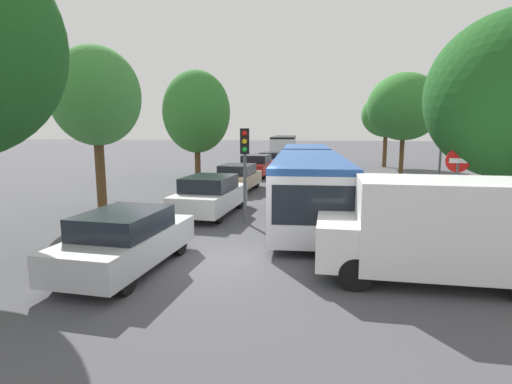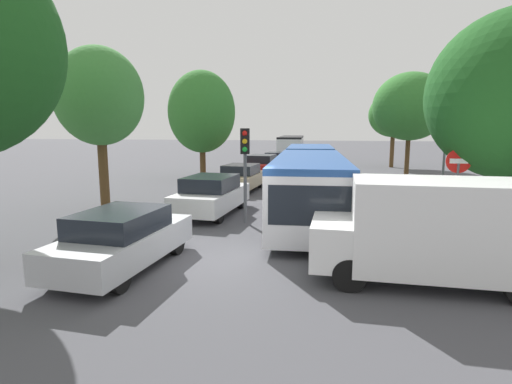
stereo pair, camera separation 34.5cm
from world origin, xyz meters
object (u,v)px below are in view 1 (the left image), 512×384
at_px(queued_car_red, 257,165).
at_px(tree_right_mid, 403,109).
at_px(queued_car_tan, 238,177).
at_px(traffic_light, 245,154).
at_px(articulated_bus, 307,174).
at_px(queued_car_white, 210,195).
at_px(queued_car_silver, 126,240).
at_px(tree_right_far, 387,115).
at_px(no_entry_sign, 456,181).
at_px(direction_sign_post, 441,149).
at_px(queued_car_blue, 270,160).
at_px(white_van, 441,228).
at_px(tree_left_mid, 96,97).
at_px(tree_left_far, 197,112).
at_px(city_bus_rear, 284,145).

relative_size(queued_car_red, tree_right_mid, 0.68).
distance_m(queued_car_tan, traffic_light, 7.72).
xyz_separation_m(articulated_bus, queued_car_white, (-3.71, -2.92, -0.60)).
distance_m(queued_car_silver, tree_right_far, 29.90).
height_order(no_entry_sign, direction_sign_post, direction_sign_post).
bearing_deg(queued_car_blue, tree_right_far, -71.72).
xyz_separation_m(articulated_bus, traffic_light, (-2.07, -4.11, 1.12)).
bearing_deg(queued_car_tan, no_entry_sign, -132.15).
bearing_deg(traffic_light, direction_sign_post, 108.17).
bearing_deg(white_van, traffic_light, -40.85).
relative_size(tree_left_mid, tree_right_far, 1.04).
height_order(queued_car_red, no_entry_sign, no_entry_sign).
bearing_deg(traffic_light, tree_left_mid, -110.33).
relative_size(articulated_bus, queued_car_silver, 3.75).
xyz_separation_m(queued_car_blue, tree_right_far, (9.83, 2.55, 3.83)).
relative_size(traffic_light, tree_right_far, 0.53).
bearing_deg(queued_car_blue, tree_left_far, 157.10).
distance_m(queued_car_red, tree_right_far, 13.78).
bearing_deg(queued_car_tan, traffic_light, -162.28).
relative_size(city_bus_rear, tree_left_mid, 1.72).
bearing_deg(tree_left_far, traffic_light, -65.19).
xyz_separation_m(city_bus_rear, queued_car_silver, (-0.24, -37.87, -0.67)).
relative_size(no_entry_sign, tree_left_mid, 0.42).
xyz_separation_m(no_entry_sign, tree_right_mid, (0.78, 13.10, 2.68)).
distance_m(queued_car_red, tree_right_mid, 10.28).
xyz_separation_m(queued_car_white, no_entry_sign, (8.27, -2.62, 1.09)).
bearing_deg(queued_car_silver, traffic_light, -16.40).
bearing_deg(queued_car_tan, queued_car_red, 4.16).
bearing_deg(tree_right_mid, city_bus_rear, 113.42).
height_order(white_van, tree_left_mid, tree_left_mid).
relative_size(city_bus_rear, no_entry_sign, 4.08).
xyz_separation_m(queued_car_blue, no_entry_sign, (8.33, -21.56, 1.19)).
height_order(articulated_bus, city_bus_rear, city_bus_rear).
xyz_separation_m(traffic_light, no_entry_sign, (6.64, -1.42, -0.62)).
bearing_deg(traffic_light, tree_right_mid, 139.13).
bearing_deg(direction_sign_post, queued_car_tan, -12.51).
height_order(city_bus_rear, queued_car_blue, city_bus_rear).
bearing_deg(queued_car_silver, direction_sign_post, -42.71).
distance_m(queued_car_white, tree_right_mid, 14.35).
distance_m(queued_car_red, tree_left_mid, 13.97).
relative_size(queued_car_tan, no_entry_sign, 1.51).
bearing_deg(traffic_light, queued_car_red, 179.12).
xyz_separation_m(queued_car_white, tree_left_far, (-4.02, 11.04, 3.68)).
xyz_separation_m(queued_car_red, traffic_light, (1.86, -13.98, 1.72)).
bearing_deg(city_bus_rear, tree_right_mid, -159.62).
xyz_separation_m(white_van, tree_right_mid, (2.07, 16.47, 3.32)).
distance_m(traffic_light, tree_left_far, 13.62).
height_order(tree_left_far, tree_right_mid, tree_left_far).
bearing_deg(articulated_bus, queued_car_white, -54.96).
bearing_deg(queued_car_tan, queued_car_blue, 3.18).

